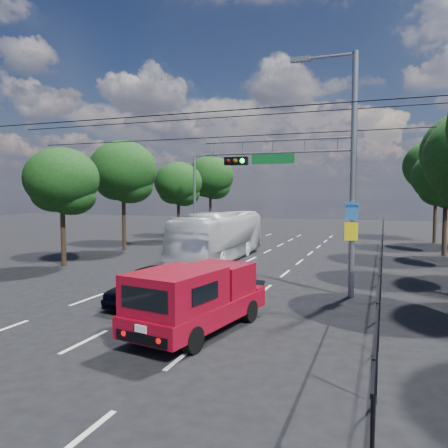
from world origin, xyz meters
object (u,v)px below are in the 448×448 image
at_px(navy_hatchback, 149,284).
at_px(white_bus, 220,236).
at_px(signal_mast, 322,164).
at_px(red_pickup, 197,297).
at_px(white_van, 184,242).

relative_size(navy_hatchback, white_bus, 0.39).
distance_m(signal_mast, red_pickup, 7.91).
bearing_deg(white_van, red_pickup, -66.43).
distance_m(red_pickup, white_bus, 14.01).
relative_size(red_pickup, white_van, 1.41).
bearing_deg(signal_mast, navy_hatchback, -148.08).
height_order(signal_mast, navy_hatchback, signal_mast).
height_order(red_pickup, navy_hatchback, red_pickup).
distance_m(signal_mast, navy_hatchback, 8.20).
bearing_deg(white_bus, navy_hatchback, -84.30).
bearing_deg(navy_hatchback, white_bus, 98.96).
relative_size(red_pickup, white_bus, 0.53).
bearing_deg(navy_hatchback, white_van, 112.63).
xyz_separation_m(red_pickup, navy_hatchback, (-3.08, 2.52, -0.36)).
relative_size(navy_hatchback, white_van, 1.03).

